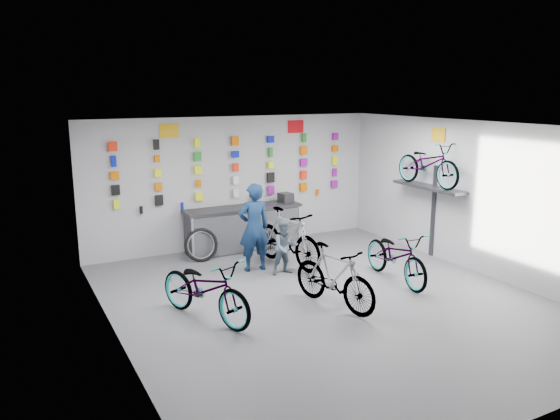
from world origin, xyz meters
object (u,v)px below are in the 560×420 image
counter (243,229)px  bike_center (334,277)px  bike_right (396,255)px  bike_service (288,238)px  bike_left (205,288)px  customer (285,247)px  clerk (254,227)px

counter → bike_center: bike_center is taller
bike_right → bike_service: 2.25m
bike_center → bike_service: (0.38, 2.31, 0.06)m
bike_center → bike_right: bearing=2.8°
bike_left → customer: customer is taller
bike_service → bike_left: bearing=-155.4°
bike_center → counter: bearing=75.4°
counter → customer: 1.94m
bike_center → bike_right: size_ratio=0.92×
bike_left → customer: bearing=9.8°
bike_right → customer: size_ratio=1.76×
bike_left → customer: (2.16, 1.35, 0.03)m
bike_center → bike_right: 1.83m
bike_center → customer: bearing=73.5°
bike_center → customer: (0.08, 1.87, 0.02)m
counter → customer: customer is taller
counter → customer: (0.04, -1.93, 0.06)m
bike_center → customer: 1.88m
clerk → counter: bearing=-101.4°
bike_right → bike_left: bearing=-174.6°
bike_right → clerk: (-2.11, 1.85, 0.38)m
counter → bike_center: size_ratio=1.52×
bike_service → bike_right: bearing=-63.9°
counter → bike_right: bearing=-62.4°
counter → clerk: (-0.40, -1.43, 0.41)m
bike_left → customer: size_ratio=1.80×
counter → customer: size_ratio=2.46×
counter → clerk: bearing=-105.6°
counter → bike_center: (-0.04, -3.81, 0.05)m
bike_left → bike_right: bike_left is taller
customer → bike_left: bearing=-144.0°
counter → bike_left: size_ratio=1.37×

